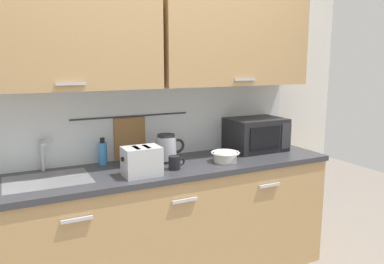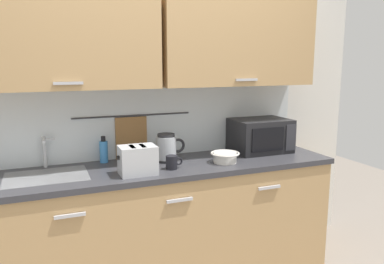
# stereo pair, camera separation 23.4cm
# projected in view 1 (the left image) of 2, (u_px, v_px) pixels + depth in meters

# --- Properties ---
(counter_unit) EXTENTS (2.53, 0.64, 0.90)m
(counter_unit) POSITION_uv_depth(u_px,v_px,m) (166.00, 224.00, 2.80)
(counter_unit) COLOR tan
(counter_unit) RESTS_ON ground
(back_wall_assembly) EXTENTS (3.70, 0.41, 2.50)m
(back_wall_assembly) POSITION_uv_depth(u_px,v_px,m) (153.00, 77.00, 2.82)
(back_wall_assembly) COLOR silver
(back_wall_assembly) RESTS_ON ground
(sink_faucet) EXTENTS (0.09, 0.17, 0.22)m
(sink_faucet) POSITION_uv_depth(u_px,v_px,m) (43.00, 151.00, 2.55)
(sink_faucet) COLOR #B2B5BA
(sink_faucet) RESTS_ON counter_unit
(microwave) EXTENTS (0.46, 0.35, 0.27)m
(microwave) POSITION_uv_depth(u_px,v_px,m) (256.00, 134.00, 3.18)
(microwave) COLOR black
(microwave) RESTS_ON counter_unit
(electric_kettle) EXTENTS (0.23, 0.16, 0.21)m
(electric_kettle) POSITION_uv_depth(u_px,v_px,m) (167.00, 148.00, 2.81)
(electric_kettle) COLOR black
(electric_kettle) RESTS_ON counter_unit
(dish_soap_bottle) EXTENTS (0.06, 0.06, 0.20)m
(dish_soap_bottle) POSITION_uv_depth(u_px,v_px,m) (103.00, 153.00, 2.74)
(dish_soap_bottle) COLOR #3F8CD8
(dish_soap_bottle) RESTS_ON counter_unit
(mug_near_sink) EXTENTS (0.12, 0.08, 0.09)m
(mug_near_sink) POSITION_uv_depth(u_px,v_px,m) (131.00, 159.00, 2.70)
(mug_near_sink) COLOR black
(mug_near_sink) RESTS_ON counter_unit
(mixing_bowl) EXTENTS (0.21, 0.21, 0.08)m
(mixing_bowl) POSITION_uv_depth(u_px,v_px,m) (225.00, 156.00, 2.82)
(mixing_bowl) COLOR silver
(mixing_bowl) RESTS_ON counter_unit
(toaster) EXTENTS (0.26, 0.17, 0.19)m
(toaster) POSITION_uv_depth(u_px,v_px,m) (142.00, 161.00, 2.47)
(toaster) COLOR #B7BABF
(toaster) RESTS_ON counter_unit
(mug_by_kettle) EXTENTS (0.12, 0.08, 0.09)m
(mug_by_kettle) POSITION_uv_depth(u_px,v_px,m) (175.00, 163.00, 2.62)
(mug_by_kettle) COLOR black
(mug_by_kettle) RESTS_ON counter_unit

